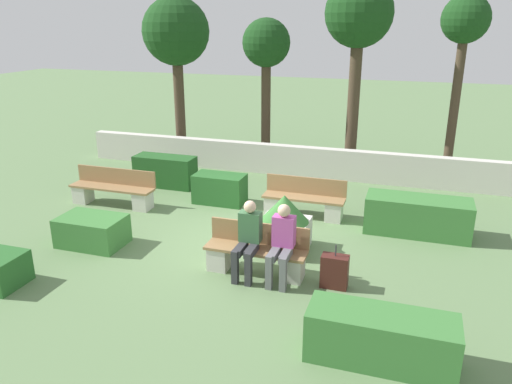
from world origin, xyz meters
The scene contains 18 objects.
ground_plane centered at (0.00, 0.00, 0.00)m, with size 60.00×60.00×0.00m, color #607F51.
perimeter_wall centered at (0.00, 4.76, 0.43)m, with size 13.04×0.30×0.86m.
bench_front centered at (0.79, -1.21, 0.34)m, with size 1.82×0.48×0.88m.
bench_left_side centered at (1.00, 1.69, 0.34)m, with size 1.87×0.48×0.88m.
bench_right_side centered at (-3.57, 0.99, 0.35)m, with size 2.13×0.48×0.88m.
person_seated_man centered at (1.30, -1.35, 0.76)m, with size 0.38×0.64×1.37m.
person_seated_woman centered at (0.69, -1.35, 0.76)m, with size 0.38×0.64×1.36m.
hedge_block_near_left centered at (-2.69, -1.10, 0.29)m, with size 1.28×0.84×0.59m.
hedge_block_near_right centered at (-3.05, 2.72, 0.41)m, with size 1.65×0.63×0.83m.
hedge_block_mid_left centered at (3.10, -3.03, 0.35)m, with size 1.93×0.70×0.70m.
hedge_block_mid_right centered at (-1.17, 1.94, 0.36)m, with size 1.24×0.66×0.72m.
hedge_block_far_right centered at (3.48, 1.48, 0.39)m, with size 2.14×0.81×0.78m.
planter_corner_left centered at (1.02, -0.14, 0.57)m, with size 0.96×0.96×1.13m.
suitcase centered at (2.21, -1.29, 0.29)m, with size 0.45×0.25×0.78m.
tree_leftmost centered at (-3.96, 5.57, 3.86)m, with size 2.05×2.05×4.97m.
tree_center_left centered at (-1.24, 6.06, 3.46)m, with size 1.44×1.44×4.35m.
tree_center_right centered at (1.46, 5.93, 4.30)m, with size 1.90×1.90×5.41m.
tree_rightmost centered at (4.23, 6.02, 4.05)m, with size 1.27×1.27×4.94m.
Camera 1 is at (3.25, -8.80, 4.29)m, focal length 35.00 mm.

